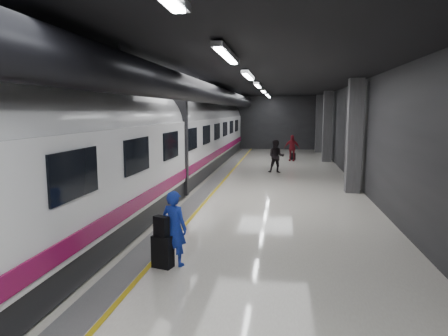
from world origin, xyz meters
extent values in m
plane|color=white|center=(0.00, 0.00, 0.00)|extent=(40.00, 40.00, 0.00)
cube|color=black|center=(0.00, 0.00, 4.50)|extent=(10.00, 40.00, 0.02)
cube|color=#28282B|center=(0.00, 20.00, 2.25)|extent=(10.00, 0.02, 4.50)
cube|color=#28282B|center=(-5.00, 0.00, 2.25)|extent=(0.02, 40.00, 4.50)
cube|color=#28282B|center=(5.00, 0.00, 2.25)|extent=(0.02, 40.00, 4.50)
cube|color=slate|center=(-1.35, 0.00, 0.01)|extent=(0.65, 39.80, 0.01)
cube|color=gold|center=(-0.95, 0.00, 0.01)|extent=(0.10, 39.80, 0.01)
cylinder|color=black|center=(-1.30, 0.00, 3.95)|extent=(0.80, 38.00, 0.80)
cube|color=silver|center=(0.60, -6.00, 4.40)|extent=(0.22, 2.60, 0.10)
cube|color=silver|center=(0.60, -1.00, 4.40)|extent=(0.22, 2.60, 0.10)
cube|color=silver|center=(0.60, 4.00, 4.40)|extent=(0.22, 2.60, 0.10)
cube|color=silver|center=(0.60, 9.00, 4.40)|extent=(0.22, 2.60, 0.10)
cube|color=silver|center=(0.60, 14.00, 4.40)|extent=(0.22, 2.60, 0.10)
cube|color=silver|center=(0.60, 18.00, 4.40)|extent=(0.22, 2.60, 0.10)
cube|color=#515154|center=(4.55, 2.00, 2.25)|extent=(0.55, 0.55, 4.50)
cube|color=#515154|center=(4.55, 12.00, 2.25)|extent=(0.55, 0.55, 4.50)
cube|color=#515154|center=(4.55, 18.00, 2.25)|extent=(0.55, 0.55, 4.50)
cube|color=black|center=(-3.25, 0.00, 0.35)|extent=(2.80, 38.00, 0.60)
cube|color=white|center=(-3.25, 0.00, 1.75)|extent=(2.90, 38.00, 2.20)
cylinder|color=white|center=(-3.25, 0.00, 2.70)|extent=(2.80, 38.00, 2.80)
cube|color=maroon|center=(-1.78, 0.00, 0.95)|extent=(0.04, 38.00, 0.35)
cube|color=black|center=(-3.25, 0.00, 2.00)|extent=(3.05, 0.25, 3.80)
cube|color=black|center=(-1.78, -8.00, 2.15)|extent=(0.05, 1.60, 0.85)
cube|color=black|center=(-1.78, -5.00, 2.15)|extent=(0.05, 1.60, 0.85)
cube|color=black|center=(-1.78, -2.00, 2.15)|extent=(0.05, 1.60, 0.85)
cube|color=black|center=(-1.78, 1.00, 2.15)|extent=(0.05, 1.60, 0.85)
cube|color=black|center=(-1.78, 4.00, 2.15)|extent=(0.05, 1.60, 0.85)
cube|color=black|center=(-1.78, 7.00, 2.15)|extent=(0.05, 1.60, 0.85)
cube|color=black|center=(-1.78, 10.00, 2.15)|extent=(0.05, 1.60, 0.85)
cube|color=black|center=(-1.78, 13.00, 2.15)|extent=(0.05, 1.60, 0.85)
cube|color=black|center=(-1.78, 16.00, 2.15)|extent=(0.05, 1.60, 0.85)
imported|color=#1C2DD4|center=(-0.44, -6.51, 0.80)|extent=(0.68, 0.56, 1.60)
cube|color=black|center=(-0.65, -6.67, 0.34)|extent=(0.47, 0.36, 0.68)
cube|color=black|center=(-0.66, -6.69, 0.89)|extent=(0.36, 0.29, 0.42)
imported|color=black|center=(1.43, 6.66, 0.87)|extent=(0.87, 0.69, 1.75)
imported|color=maroon|center=(2.34, 11.98, 0.85)|extent=(1.06, 0.60, 1.70)
cube|color=black|center=(2.44, 12.59, 0.23)|extent=(0.35, 0.28, 0.45)
camera|label=1|loc=(1.79, -14.37, 3.23)|focal=32.00mm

